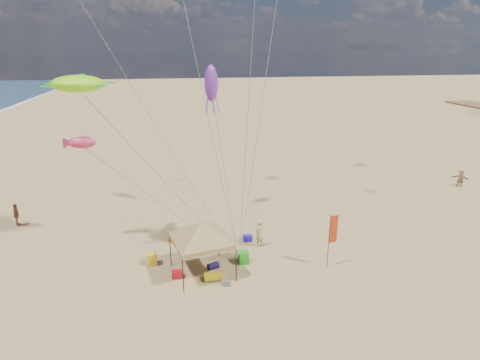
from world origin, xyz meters
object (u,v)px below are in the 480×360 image
at_px(chair_green, 243,257).
at_px(person_far_c, 461,178).
at_px(person_near_b, 211,234).
at_px(person_far_a, 16,215).
at_px(person_near_a, 259,234).
at_px(beach_cart, 213,276).
at_px(cooler_blue, 248,238).
at_px(cooler_red, 177,274).
at_px(chair_yellow, 152,259).
at_px(canopy_tent, 201,224).
at_px(feather_flag, 332,233).
at_px(person_near_c, 203,240).

xyz_separation_m(chair_green, person_far_c, (20.59, 9.45, 0.39)).
bearing_deg(person_near_b, person_far_a, 116.07).
distance_m(person_near_a, person_near_b, 2.87).
height_order(chair_green, person_far_a, person_far_a).
xyz_separation_m(chair_green, beach_cart, (-1.84, -1.37, -0.15)).
distance_m(cooler_blue, person_far_a, 15.56).
bearing_deg(person_far_c, cooler_red, -112.30).
bearing_deg(cooler_red, chair_yellow, 129.47).
relative_size(canopy_tent, person_far_a, 3.44).
relative_size(cooler_blue, chair_yellow, 0.77).
distance_m(canopy_tent, person_far_c, 25.13).
distance_m(feather_flag, beach_cart, 6.66).
height_order(canopy_tent, feather_flag, canopy_tent).
bearing_deg(feather_flag, chair_yellow, 168.50).
bearing_deg(chair_yellow, beach_cart, -33.61).
xyz_separation_m(person_near_b, person_far_a, (-12.49, 5.14, 0.01)).
height_order(person_far_a, person_far_c, person_far_a).
xyz_separation_m(beach_cart, person_near_a, (3.11, 3.14, 0.64)).
bearing_deg(person_near_c, person_near_b, -108.57).
distance_m(beach_cart, person_near_c, 3.08).
bearing_deg(person_near_b, beach_cart, -136.01).
height_order(feather_flag, person_near_c, feather_flag).
relative_size(cooler_red, person_near_a, 0.32).
bearing_deg(person_far_a, chair_yellow, -136.52).
distance_m(person_near_b, person_near_c, 0.81).
distance_m(canopy_tent, cooler_blue, 5.18).
distance_m(canopy_tent, cooler_red, 2.99).
distance_m(person_near_b, person_far_c, 23.28).
relative_size(cooler_red, cooler_blue, 1.00).
height_order(cooler_red, person_near_b, person_near_b).
bearing_deg(person_far_a, cooler_blue, -118.20).
height_order(beach_cart, person_far_a, person_far_a).
relative_size(canopy_tent, person_near_b, 3.48).
height_order(canopy_tent, person_far_a, canopy_tent).
height_order(cooler_blue, person_far_c, person_far_c).
bearing_deg(person_near_b, person_near_c, -170.16).
distance_m(cooler_red, chair_green, 3.77).
distance_m(cooler_red, person_near_c, 3.04).
bearing_deg(beach_cart, person_near_a, 45.25).
bearing_deg(canopy_tent, beach_cart, -56.35).
xyz_separation_m(feather_flag, person_far_a, (-18.60, 8.65, -1.28)).
xyz_separation_m(feather_flag, cooler_blue, (-3.82, 3.81, -1.88)).
distance_m(feather_flag, person_near_c, 7.33).
bearing_deg(cooler_blue, feather_flag, -44.91).
distance_m(feather_flag, chair_yellow, 9.86).
xyz_separation_m(canopy_tent, person_far_a, (-11.73, 8.06, -2.06)).
height_order(beach_cart, person_far_c, person_far_c).
xyz_separation_m(person_near_a, person_far_c, (19.33, 7.68, -0.10)).
height_order(cooler_blue, person_far_a, person_far_a).
relative_size(cooler_blue, person_near_b, 0.35).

